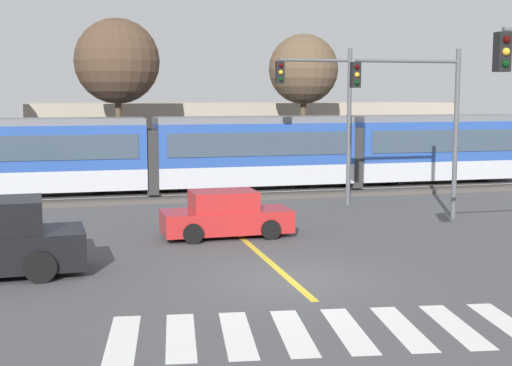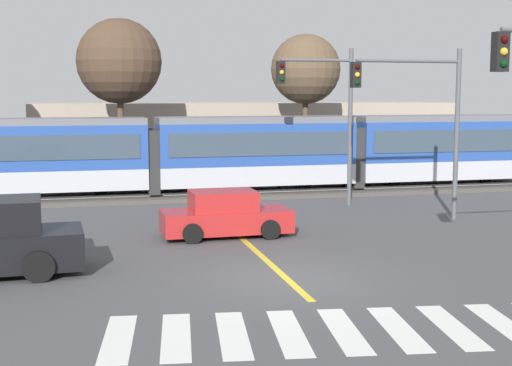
{
  "view_description": "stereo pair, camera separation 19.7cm",
  "coord_description": "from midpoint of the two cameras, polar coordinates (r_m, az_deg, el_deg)",
  "views": [
    {
      "loc": [
        -5.09,
        -16.73,
        4.63
      ],
      "look_at": [
        0.84,
        6.84,
        1.6
      ],
      "focal_mm": 50.0,
      "sensor_mm": 36.0,
      "label": 1
    },
    {
      "loc": [
        -4.9,
        -16.78,
        4.63
      ],
      "look_at": [
        0.84,
        6.84,
        1.6
      ],
      "focal_mm": 50.0,
      "sensor_mm": 36.0,
      "label": 2
    }
  ],
  "objects": [
    {
      "name": "traffic_light_far_right",
      "position": [
        29.52,
        5.44,
        6.28
      ],
      "size": [
        3.25,
        0.38,
        6.51
      ],
      "color": "#515459",
      "rests_on": "ground"
    },
    {
      "name": "crosswalk_stripe_5",
      "position": [
        14.76,
        11.24,
        -11.3
      ],
      "size": [
        0.92,
        2.85,
        0.01
      ],
      "primitive_type": "cube",
      "rotation": [
        0.0,
        0.0,
        -0.13
      ],
      "color": "silver",
      "rests_on": "ground"
    },
    {
      "name": "crosswalk_stripe_0",
      "position": [
        14.14,
        -11.02,
        -12.13
      ],
      "size": [
        0.92,
        2.85,
        0.01
      ],
      "primitive_type": "cube",
      "rotation": [
        0.0,
        0.0,
        -0.13
      ],
      "color": "silver",
      "rests_on": "ground"
    },
    {
      "name": "track_bed",
      "position": [
        32.66,
        -5.18,
        -0.91
      ],
      "size": [
        120.0,
        4.0,
        0.18
      ],
      "primitive_type": "cube",
      "color": "#4C4742",
      "rests_on": "ground"
    },
    {
      "name": "rail_near",
      "position": [
        31.94,
        -4.98,
        -0.84
      ],
      "size": [
        120.0,
        0.08,
        0.1
      ],
      "primitive_type": "cube",
      "color": "#939399",
      "rests_on": "track_bed"
    },
    {
      "name": "lane_centre_line",
      "position": [
        23.38,
        -1.5,
        -4.31
      ],
      "size": [
        0.2,
        15.18,
        0.01
      ],
      "primitive_type": "cube",
      "color": "gold",
      "rests_on": "ground"
    },
    {
      "name": "rail_far",
      "position": [
        33.35,
        -5.37,
        -0.5
      ],
      "size": [
        120.0,
        0.08,
        0.1
      ],
      "primitive_type": "cube",
      "color": "#939399",
      "rests_on": "track_bed"
    },
    {
      "name": "crosswalk_stripe_2",
      "position": [
        14.14,
        -1.89,
        -12.0
      ],
      "size": [
        0.92,
        2.85,
        0.01
      ],
      "primitive_type": "cube",
      "rotation": [
        0.0,
        0.0,
        -0.13
      ],
      "color": "silver",
      "rests_on": "ground"
    },
    {
      "name": "ground_plane",
      "position": [
        18.09,
        2.42,
        -7.74
      ],
      "size": [
        200.0,
        200.0,
        0.0
      ],
      "primitive_type": "plane",
      "color": "#474749"
    },
    {
      "name": "building_backdrop_far",
      "position": [
        44.82,
        -1.1,
        3.81
      ],
      "size": [
        25.93,
        6.0,
        4.1
      ],
      "primitive_type": "cube",
      "color": "tan",
      "rests_on": "ground"
    },
    {
      "name": "crosswalk_stripe_3",
      "position": [
        14.27,
        2.61,
        -11.83
      ],
      "size": [
        0.92,
        2.85,
        0.01
      ],
      "primitive_type": "cube",
      "rotation": [
        0.0,
        0.0,
        -0.13
      ],
      "color": "silver",
      "rests_on": "ground"
    },
    {
      "name": "sedan_crossing",
      "position": [
        23.33,
        -2.67,
        -2.6
      ],
      "size": [
        4.24,
        1.99,
        1.52
      ],
      "color": "#B22323",
      "rests_on": "ground"
    },
    {
      "name": "bare_tree_east",
      "position": [
        39.04,
        3.67,
        9.03
      ],
      "size": [
        3.76,
        3.76,
        7.86
      ],
      "color": "brown",
      "rests_on": "ground"
    },
    {
      "name": "light_rail_tram",
      "position": [
        32.99,
        -0.4,
        2.62
      ],
      "size": [
        28.0,
        2.64,
        3.43
      ],
      "color": "#B7BAC1",
      "rests_on": "track_bed"
    },
    {
      "name": "crosswalk_stripe_6",
      "position": [
        15.13,
        15.28,
        -10.97
      ],
      "size": [
        0.92,
        2.85,
        0.01
      ],
      "primitive_type": "cube",
      "rotation": [
        0.0,
        0.0,
        -0.13
      ],
      "color": "silver",
      "rests_on": "ground"
    },
    {
      "name": "traffic_light_mid_right",
      "position": [
        26.6,
        12.91,
        5.92
      ],
      "size": [
        4.25,
        0.38,
        6.27
      ],
      "color": "#515459",
      "rests_on": "ground"
    },
    {
      "name": "bare_tree_west",
      "position": [
        36.63,
        -11.2,
        9.5
      ],
      "size": [
        4.24,
        4.24,
        8.39
      ],
      "color": "brown",
      "rests_on": "ground"
    },
    {
      "name": "crosswalk_stripe_4",
      "position": [
        14.47,
        7.0,
        -11.6
      ],
      "size": [
        0.92,
        2.85,
        0.01
      ],
      "primitive_type": "cube",
      "rotation": [
        0.0,
        0.0,
        -0.13
      ],
      "color": "silver",
      "rests_on": "ground"
    },
    {
      "name": "crosswalk_stripe_7",
      "position": [
        15.56,
        19.11,
        -10.6
      ],
      "size": [
        0.92,
        2.85,
        0.01
      ],
      "primitive_type": "cube",
      "rotation": [
        0.0,
        0.0,
        -0.13
      ],
      "color": "silver",
      "rests_on": "ground"
    },
    {
      "name": "crosswalk_stripe_1",
      "position": [
        14.1,
        -6.45,
        -12.11
      ],
      "size": [
        0.92,
        2.85,
        0.01
      ],
      "primitive_type": "cube",
      "rotation": [
        0.0,
        0.0,
        -0.13
      ],
      "color": "silver",
      "rests_on": "ground"
    }
  ]
}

